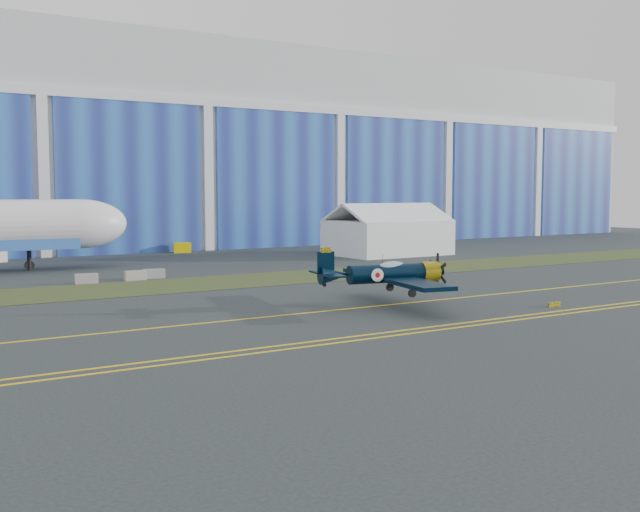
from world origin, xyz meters
TOP-DOWN VIEW (x-y plane):
  - ground at (0.00, 0.00)m, footprint 260.00×260.00m
  - grass_median at (0.00, 14.00)m, footprint 260.00×10.00m
  - hangar at (0.00, 71.79)m, footprint 220.00×45.70m
  - taxiway_centreline at (0.00, -5.00)m, footprint 200.00×0.20m
  - edge_line_near at (0.00, -14.50)m, footprint 80.00×0.20m
  - edge_line_far at (0.00, -13.50)m, footprint 80.00×0.20m
  - guard_board_right at (22.00, -12.00)m, footprint 1.20×0.15m
  - warbird at (11.97, -5.49)m, footprint 13.30×15.10m
  - tent at (38.86, 30.07)m, footprint 14.74×10.94m
  - tug at (17.27, 47.32)m, footprint 2.58×1.98m
  - gse_box at (52.46, 44.54)m, footprint 3.61×2.71m
  - barrier_a at (-2.77, 19.26)m, footprint 2.06×0.87m
  - barrier_b at (1.77, 19.53)m, footprint 2.00×0.61m
  - barrier_c at (3.74, 20.02)m, footprint 2.06×0.84m

SIDE VIEW (x-z plane):
  - ground at x=0.00m, z-range 0.00..0.00m
  - taxiway_centreline at x=0.00m, z-range 0.00..0.02m
  - edge_line_near at x=0.00m, z-range 0.00..0.02m
  - edge_line_far at x=0.00m, z-range 0.00..0.02m
  - grass_median at x=0.00m, z-range 0.01..0.03m
  - guard_board_right at x=22.00m, z-range 0.00..0.35m
  - barrier_a at x=-2.77m, z-range 0.00..0.90m
  - barrier_b at x=1.77m, z-range 0.00..0.90m
  - barrier_c at x=3.74m, z-range 0.00..0.90m
  - tug at x=17.27m, z-range 0.00..1.33m
  - gse_box at x=52.46m, z-range 0.00..1.93m
  - warbird at x=11.97m, z-range 0.40..4.33m
  - tent at x=38.86m, z-range 0.00..6.74m
  - hangar at x=0.00m, z-range -0.04..29.96m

